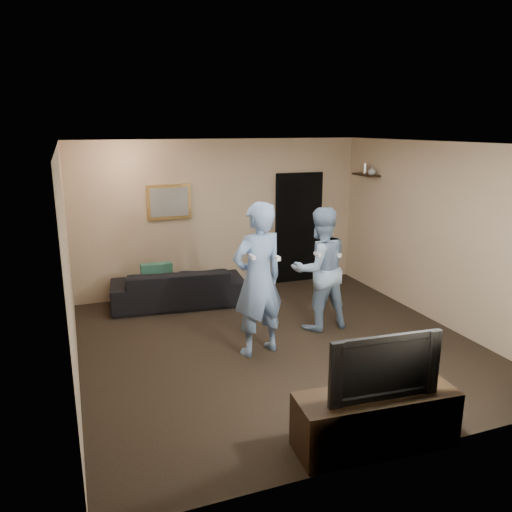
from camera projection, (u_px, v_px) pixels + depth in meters
name	position (u px, v px, depth m)	size (l,w,h in m)	color
ground	(278.00, 344.00, 6.62)	(5.00, 5.00, 0.00)	black
ceiling	(280.00, 143.00, 5.97)	(5.00, 5.00, 0.04)	silver
wall_back	(222.00, 216.00, 8.56)	(5.00, 0.04, 2.60)	tan
wall_front	(400.00, 318.00, 4.03)	(5.00, 0.04, 2.60)	tan
wall_left	(68.00, 268.00, 5.44)	(0.04, 5.00, 2.60)	tan
wall_right	(439.00, 234.00, 7.14)	(0.04, 5.00, 2.60)	tan
sofa	(178.00, 287.00, 8.00)	(2.08, 0.81, 0.61)	black
throw_pillow	(157.00, 278.00, 7.84)	(0.49, 0.15, 0.49)	#184938
painting_frame	(169.00, 202.00, 8.15)	(0.72, 0.05, 0.57)	olive
painting_canvas	(169.00, 202.00, 8.13)	(0.62, 0.01, 0.47)	slate
doorway	(299.00, 228.00, 9.10)	(0.90, 0.06, 2.00)	black
light_switch	(268.00, 214.00, 8.83)	(0.08, 0.02, 0.12)	silver
wall_shelf	(366.00, 175.00, 8.56)	(0.20, 0.60, 0.03)	black
shelf_vase	(372.00, 171.00, 8.39)	(0.13, 0.13, 0.14)	#B6B6BB
shelf_figurine	(365.00, 168.00, 8.58)	(0.06, 0.06, 0.18)	silver
tv_console	(375.00, 420.00, 4.47)	(1.47, 0.47, 0.52)	black
television	(379.00, 363.00, 4.33)	(1.03, 0.14, 0.59)	black
wii_player_left	(258.00, 280.00, 6.13)	(0.79, 0.60, 1.94)	#6F8FC1
wii_player_right	(320.00, 269.00, 6.96)	(0.87, 0.68, 1.74)	#87A4C5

